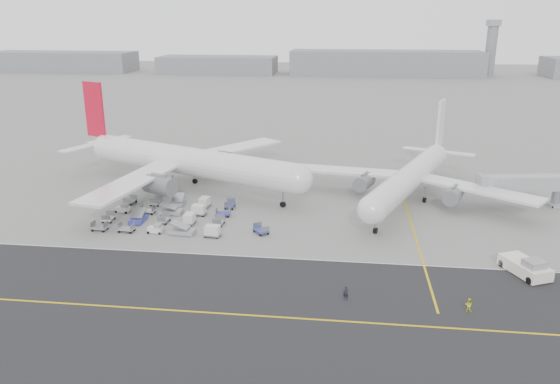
# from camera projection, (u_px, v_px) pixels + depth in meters

# --- Properties ---
(ground) EXTENTS (700.00, 700.00, 0.00)m
(ground) POSITION_uv_depth(u_px,v_px,m) (213.00, 248.00, 80.08)
(ground) COLOR gray
(ground) RESTS_ON ground
(taxiway) EXTENTS (220.00, 59.00, 0.03)m
(taxiway) POSITION_uv_depth(u_px,v_px,m) (219.00, 313.00, 62.50)
(taxiway) COLOR #252628
(taxiway) RESTS_ON ground
(horizon_buildings) EXTENTS (520.00, 28.00, 28.00)m
(horizon_buildings) POSITION_uv_depth(u_px,v_px,m) (367.00, 75.00, 322.36)
(horizon_buildings) COLOR gray
(horizon_buildings) RESTS_ON ground
(control_tower) EXTENTS (7.00, 7.00, 31.25)m
(control_tower) POSITION_uv_depth(u_px,v_px,m) (491.00, 47.00, 314.00)
(control_tower) COLOR gray
(control_tower) RESTS_ON ground
(airliner_a) EXTENTS (53.38, 52.15, 19.50)m
(airliner_a) POSITION_uv_depth(u_px,v_px,m) (184.00, 161.00, 106.85)
(airliner_a) COLOR white
(airliner_a) RESTS_ON ground
(airliner_b) EXTENTS (43.36, 44.26, 16.07)m
(airliner_b) POSITION_uv_depth(u_px,v_px,m) (411.00, 176.00, 99.74)
(airliner_b) COLOR white
(airliner_b) RESTS_ON ground
(pushback_tug) EXTENTS (5.85, 8.93, 2.59)m
(pushback_tug) POSITION_uv_depth(u_px,v_px,m) (526.00, 267.00, 71.72)
(pushback_tug) COLOR white
(pushback_tug) RESTS_ON ground
(jet_bridge) EXTENTS (15.95, 5.38, 5.95)m
(jet_bridge) POSITION_uv_depth(u_px,v_px,m) (521.00, 185.00, 96.49)
(jet_bridge) COLOR gray
(jet_bridge) RESTS_ON ground
(gse_cluster) EXTENTS (26.63, 21.48, 1.91)m
(gse_cluster) POSITION_uv_depth(u_px,v_px,m) (168.00, 219.00, 92.00)
(gse_cluster) COLOR gray
(gse_cluster) RESTS_ON ground
(stray_dolly) EXTENTS (2.83, 2.99, 1.58)m
(stray_dolly) POSITION_uv_depth(u_px,v_px,m) (261.00, 233.00, 85.63)
(stray_dolly) COLOR silver
(stray_dolly) RESTS_ON ground
(ground_crew_a) EXTENTS (0.69, 0.48, 1.80)m
(ground_crew_a) POSITION_uv_depth(u_px,v_px,m) (346.00, 293.00, 65.26)
(ground_crew_a) COLOR black
(ground_crew_a) RESTS_ON ground
(ground_crew_b) EXTENTS (0.93, 0.81, 1.63)m
(ground_crew_b) POSITION_uv_depth(u_px,v_px,m) (469.00, 305.00, 62.74)
(ground_crew_b) COLOR yellow
(ground_crew_b) RESTS_ON ground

